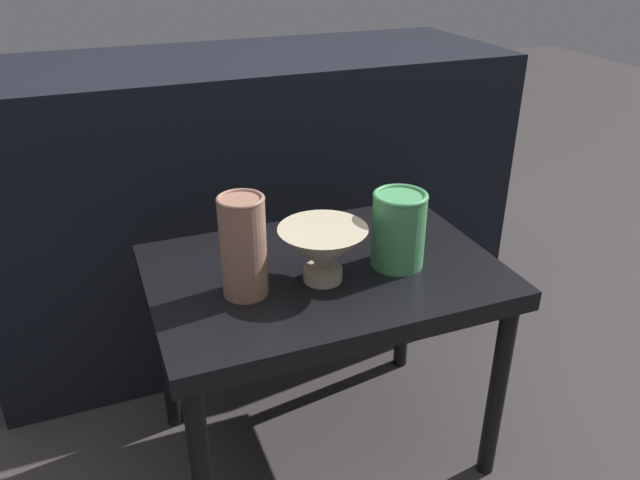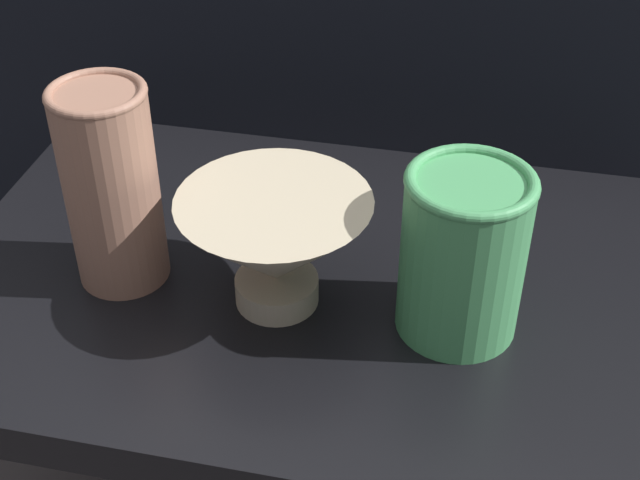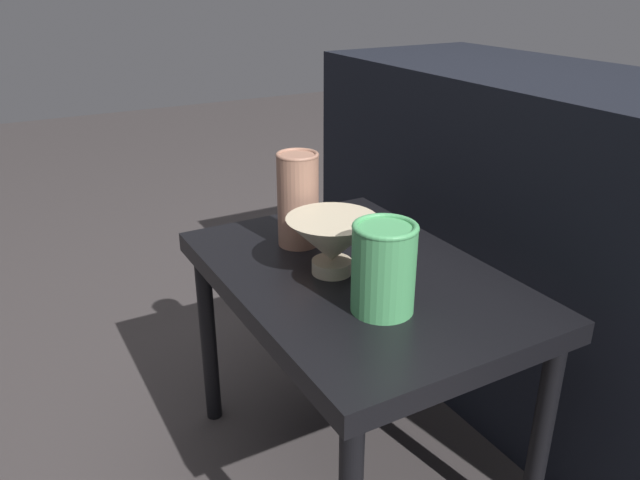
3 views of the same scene
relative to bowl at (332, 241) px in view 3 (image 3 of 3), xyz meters
The scene contains 6 objects.
ground_plane 0.54m from the bowl, 66.40° to the left, with size 8.00×8.00×0.00m, color #383333.
table 0.13m from the bowl, 66.40° to the left, with size 0.69×0.47×0.47m.
couch_backdrop 0.63m from the bowl, 88.22° to the left, with size 1.37×0.50×0.78m.
bowl is the anchor object (origin of this frame).
vase_textured_left 0.15m from the bowl, behind, with size 0.09×0.09×0.19m.
vase_colorful_right 0.16m from the bowl, ahead, with size 0.11×0.11×0.15m.
Camera 3 is at (0.88, -0.57, 0.99)m, focal length 35.00 mm.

